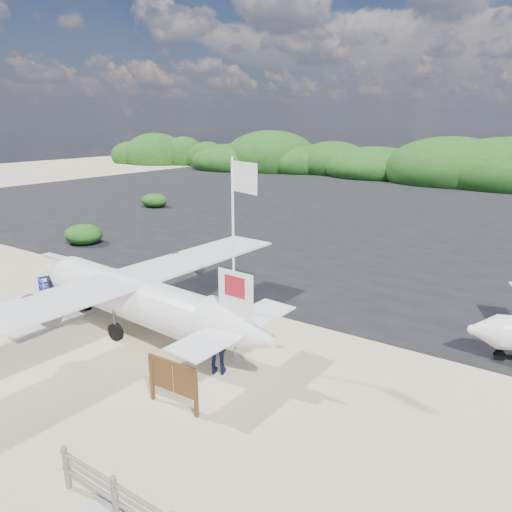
{
  "coord_description": "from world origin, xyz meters",
  "views": [
    {
      "loc": [
        10.56,
        -9.34,
        7.29
      ],
      "look_at": [
        0.8,
        5.41,
        2.17
      ],
      "focal_mm": 32.0,
      "sensor_mm": 36.0,
      "label": 1
    }
  ],
  "objects": [
    {
      "name": "crew_b",
      "position": [
        2.18,
        2.55,
        0.82
      ],
      "size": [
        0.8,
        0.63,
        1.64
      ],
      "primitive_type": "imported",
      "rotation": [
        0.0,
        0.0,
        3.13
      ],
      "color": "navy",
      "rests_on": "ground"
    },
    {
      "name": "flagpole",
      "position": [
        2.7,
        1.29,
        0.0
      ],
      "size": [
        1.39,
        0.98,
        6.41
      ],
      "primitive_type": null,
      "rotation": [
        0.0,
        0.0,
        -0.39
      ],
      "color": "white",
      "rests_on": "ground"
    },
    {
      "name": "vegetation_band",
      "position": [
        0.0,
        55.0,
        0.0
      ],
      "size": [
        124.0,
        8.0,
        4.4
      ],
      "primitive_type": null,
      "color": "#B2B2B2",
      "rests_on": "ground"
    },
    {
      "name": "signboard",
      "position": [
        2.89,
        -1.73,
        0.0
      ],
      "size": [
        1.73,
        0.23,
        1.42
      ],
      "primitive_type": null,
      "rotation": [
        0.0,
        0.0,
        0.04
      ],
      "color": "brown",
      "rests_on": "ground"
    },
    {
      "name": "aircraft_small",
      "position": [
        -11.35,
        32.97,
        0.0
      ],
      "size": [
        7.99,
        7.99,
        2.21
      ],
      "primitive_type": null,
      "rotation": [
        0.0,
        0.0,
        3.52
      ],
      "color": "#B2B2B2",
      "rests_on": "ground"
    },
    {
      "name": "crew_c",
      "position": [
        2.81,
        0.32,
        0.94
      ],
      "size": [
        1.19,
        0.86,
        1.87
      ],
      "primitive_type": "imported",
      "rotation": [
        0.0,
        0.0,
        3.56
      ],
      "color": "navy",
      "rests_on": "ground"
    },
    {
      "name": "asphalt_apron",
      "position": [
        0.0,
        30.0,
        0.0
      ],
      "size": [
        90.0,
        50.0,
        0.04
      ],
      "primitive_type": null,
      "color": "#B2B2B2",
      "rests_on": "ground"
    },
    {
      "name": "ground",
      "position": [
        0.0,
        0.0,
        0.0
      ],
      "size": [
        160.0,
        160.0,
        0.0
      ],
      "primitive_type": "plane",
      "color": "beige"
    },
    {
      "name": "lagoon",
      "position": [
        -9.0,
        1.5,
        0.0
      ],
      "size": [
        9.0,
        7.0,
        0.4
      ],
      "primitive_type": null,
      "color": "#B2B2B2",
      "rests_on": "ground"
    },
    {
      "name": "baggage_cart",
      "position": [
        -5.65,
        0.9,
        0.0
      ],
      "size": [
        3.05,
        2.3,
        1.36
      ],
      "primitive_type": null,
      "rotation": [
        0.0,
        0.0,
        -0.31
      ],
      "color": "#0D28CA",
      "rests_on": "ground"
    },
    {
      "name": "crew_a",
      "position": [
        0.89,
        4.7,
        0.81
      ],
      "size": [
        0.64,
        0.47,
        1.62
      ],
      "primitive_type": "imported",
      "rotation": [
        0.0,
        0.0,
        3.0
      ],
      "color": "navy",
      "rests_on": "ground"
    }
  ]
}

